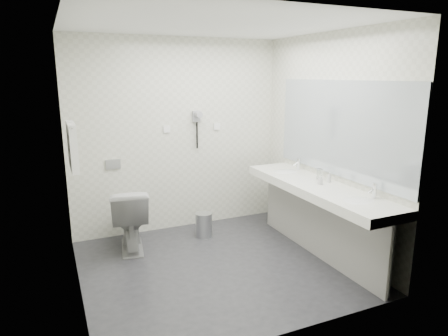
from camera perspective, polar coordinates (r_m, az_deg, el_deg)
name	(u,v)px	position (r m, az deg, el deg)	size (l,w,h in m)	color
floor	(217,266)	(4.49, -1.00, -13.75)	(2.80, 2.80, 0.00)	#2A2A2F
ceiling	(216,24)	(4.03, -1.15, 19.82)	(2.80, 2.80, 0.00)	white
wall_back	(178,136)	(5.29, -6.58, 4.55)	(2.80, 2.80, 0.00)	silver
wall_front	(286,184)	(2.96, 8.79, -2.32)	(2.80, 2.80, 0.00)	silver
wall_left	(70,166)	(3.78, -21.04, 0.32)	(2.60, 2.60, 0.00)	silver
wall_right	(328,144)	(4.79, 14.57, 3.33)	(2.60, 2.60, 0.00)	silver
vanity_counter	(317,188)	(4.57, 13.08, -2.84)	(0.55, 2.20, 0.10)	white
vanity_panel	(317,224)	(4.72, 13.06, -7.77)	(0.03, 2.15, 0.75)	#989590
vanity_post_near	(389,261)	(4.03, 22.48, -12.19)	(0.06, 0.06, 0.75)	silver
vanity_post_far	(272,199)	(5.55, 6.87, -4.34)	(0.06, 0.06, 0.75)	silver
mirror	(339,129)	(4.60, 16.11, 5.37)	(0.02, 2.20, 1.05)	#B2BCC6
basin_near	(358,202)	(4.08, 18.57, -4.59)	(0.40, 0.31, 0.05)	white
basin_far	(285,173)	(5.08, 8.72, -0.65)	(0.40, 0.31, 0.05)	white
faucet_near	(375,191)	(4.19, 20.64, -3.03)	(0.04, 0.04, 0.15)	silver
faucet_far	(299,164)	(5.16, 10.58, 0.54)	(0.04, 0.04, 0.15)	silver
soap_bottle_a	(320,180)	(4.53, 13.53, -1.72)	(0.04, 0.04, 0.10)	white
soap_bottle_c	(329,177)	(4.66, 14.75, -1.26)	(0.04, 0.04, 0.12)	white
glass_left	(320,174)	(4.77, 13.45, -0.83)	(0.06, 0.06, 0.12)	silver
toilet	(130,218)	(4.89, -13.23, -6.97)	(0.43, 0.75, 0.76)	white
flush_plate	(113,164)	(5.14, -15.51, 0.51)	(0.18, 0.02, 0.12)	#B2B5BA
pedal_bin	(204,225)	(5.19, -2.89, -8.15)	(0.21, 0.21, 0.30)	#B2B5BA
bin_lid	(204,214)	(5.13, -2.91, -6.52)	(0.21, 0.21, 0.01)	#B2B5BA
towel_rail	(69,124)	(4.27, -21.14, 5.80)	(0.02, 0.02, 0.62)	silver
towel_near	(73,149)	(4.17, -20.65, 2.61)	(0.07, 0.24, 0.48)	white
towel_far	(71,144)	(4.44, -20.88, 3.19)	(0.07, 0.24, 0.48)	white
dryer_cradle	(196,116)	(5.31, -3.96, 7.36)	(0.10, 0.04, 0.14)	#9C9EA2
dryer_barrel	(198,114)	(5.24, -3.70, 7.62)	(0.08, 0.08, 0.14)	#9C9EA2
dryer_cord	(197,135)	(5.32, -3.86, 4.67)	(0.02, 0.02, 0.35)	black
switch_plate_a	(167,129)	(5.22, -8.15, 5.51)	(0.09, 0.02, 0.09)	white
switch_plate_b	(217,126)	(5.45, -1.02, 5.95)	(0.09, 0.02, 0.09)	white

